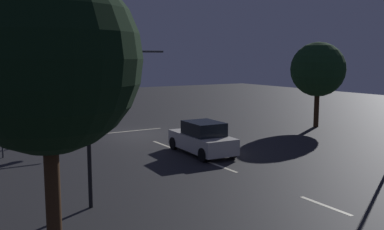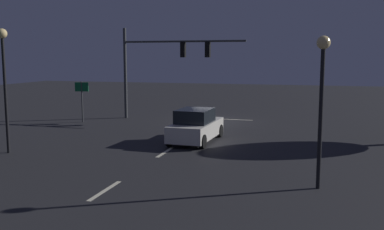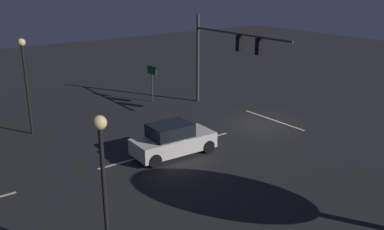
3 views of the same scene
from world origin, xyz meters
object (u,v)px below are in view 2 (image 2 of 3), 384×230
at_px(street_lamp_left_kerb, 322,83).
at_px(route_sign, 82,93).
at_px(car_approaching, 196,126).
at_px(traffic_signal_assembly, 163,58).
at_px(street_lamp_right_kerb, 4,68).

bearing_deg(street_lamp_left_kerb, route_sign, -36.40).
distance_m(car_approaching, route_sign, 10.09).
bearing_deg(traffic_signal_assembly, street_lamp_right_kerb, 74.66).
bearing_deg(route_sign, street_lamp_right_kerb, 99.14).
bearing_deg(street_lamp_left_kerb, street_lamp_right_kerb, -7.69).
distance_m(traffic_signal_assembly, street_lamp_right_kerb, 12.41).
xyz_separation_m(street_lamp_left_kerb, street_lamp_right_kerb, (13.52, -1.83, 0.34)).
bearing_deg(traffic_signal_assembly, car_approaching, 120.73).
distance_m(traffic_signal_assembly, car_approaching, 8.97).
xyz_separation_m(car_approaching, street_lamp_right_kerb, (7.51, 4.84, 3.05)).
relative_size(traffic_signal_assembly, route_sign, 3.19).
height_order(traffic_signal_assembly, car_approaching, traffic_signal_assembly).
height_order(car_approaching, route_sign, route_sign).
xyz_separation_m(car_approaching, street_lamp_left_kerb, (-6.01, 6.67, 2.71)).
bearing_deg(car_approaching, route_sign, -26.05).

